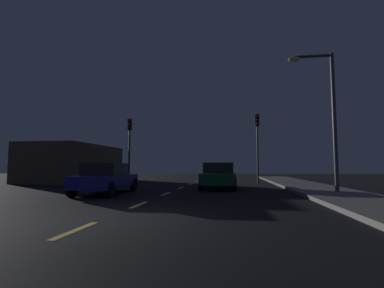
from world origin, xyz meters
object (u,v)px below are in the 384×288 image
Objects in this scene: car_adjacent_lane at (106,178)px; street_lamp_right at (326,107)px; car_stopped_ahead at (219,176)px; traffic_signal_left at (129,138)px; traffic_signal_right at (257,135)px.

street_lamp_right reaches higher than car_adjacent_lane.
street_lamp_right is at bearing -27.01° from car_stopped_ahead.
car_stopped_ahead is at bearing -35.17° from traffic_signal_left.
street_lamp_right is at bearing -32.01° from traffic_signal_left.
car_stopped_ahead is 1.01× the size of car_adjacent_lane.
street_lamp_right is (12.62, -7.89, 0.46)m from traffic_signal_left.
car_stopped_ahead is 6.41m from car_adjacent_lane.
traffic_signal_left is at bearing 147.99° from street_lamp_right.
traffic_signal_right is at bearing 63.29° from car_stopped_ahead.
traffic_signal_left is 1.15× the size of car_stopped_ahead.
street_lamp_right is (5.14, -2.62, 3.30)m from car_stopped_ahead.
traffic_signal_right is at bearing 107.55° from street_lamp_right.
street_lamp_right is at bearing 7.49° from car_adjacent_lane.
traffic_signal_left is 14.89m from street_lamp_right.
traffic_signal_left is 9.57m from car_stopped_ahead.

